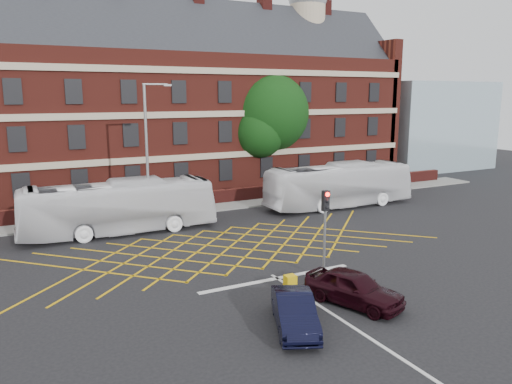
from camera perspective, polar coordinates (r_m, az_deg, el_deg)
name	(u,v)px	position (r m, az deg, el deg)	size (l,w,h in m)	color
ground	(245,258)	(26.96, -1.30, -7.50)	(120.00, 120.00, 0.00)	black
victorian_building	(138,103)	(46.40, -13.29, 9.86)	(51.00, 12.17, 20.40)	maroon
boundary_wall	(170,202)	(38.52, -9.85, -1.13)	(56.00, 0.50, 1.10)	#4E1714
far_pavement	(174,211)	(37.69, -9.36, -2.15)	(60.00, 3.00, 0.12)	slate
glass_block	(423,125)	(63.17, 18.53, 7.26)	(14.00, 10.00, 10.00)	#99B2BF
box_junction_hatching	(229,247)	(28.68, -3.07, -6.34)	(11.50, 0.12, 0.02)	#CC990C
stop_line	(277,278)	(24.05, 2.43, -9.83)	(8.00, 0.30, 0.02)	silver
centre_line	(367,336)	(19.17, 12.52, -15.78)	(0.15, 14.00, 0.02)	silver
bus_left	(119,207)	(32.35, -15.39, -1.66)	(2.81, 12.01, 3.35)	white
bus_right	(340,185)	(39.10, 9.52, 0.77)	(2.84, 12.16, 3.39)	white
car_navy	(295,312)	(19.11, 4.43, -13.47)	(1.39, 3.99, 1.31)	black
car_maroon	(354,288)	(21.41, 11.10, -10.68)	(1.71, 4.25, 1.45)	black
deciduous_tree	(269,118)	(45.99, 1.48, 8.41)	(7.51, 7.22, 10.57)	black
traffic_light_near	(324,243)	(23.59, 7.83, -5.84)	(0.70, 0.70, 4.27)	slate
street_lamp	(149,179)	(32.84, -12.14, 1.42)	(2.25, 1.00, 9.28)	slate
utility_cabinet	(290,285)	(22.18, 3.92, -10.53)	(0.49, 0.40, 0.86)	#DFB40D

